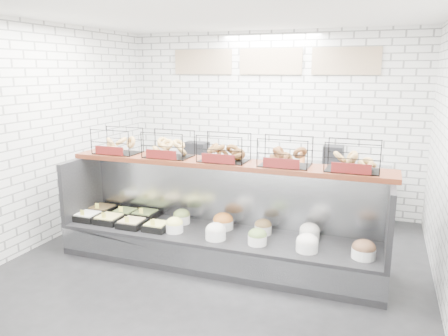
% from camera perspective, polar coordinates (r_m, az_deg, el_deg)
% --- Properties ---
extents(ground, '(5.50, 5.50, 0.00)m').
position_cam_1_polar(ground, '(5.36, -2.00, -13.50)').
color(ground, black).
rests_on(ground, ground).
extents(room_shell, '(5.02, 5.51, 3.01)m').
position_cam_1_polar(room_shell, '(5.38, 0.29, 9.43)').
color(room_shell, silver).
rests_on(room_shell, ground).
extents(display_case, '(4.00, 0.90, 1.20)m').
position_cam_1_polar(display_case, '(5.52, -0.81, -8.94)').
color(display_case, black).
rests_on(display_case, ground).
extents(bagel_shelf, '(4.10, 0.50, 0.40)m').
position_cam_1_polar(bagel_shelf, '(5.38, -0.04, 2.13)').
color(bagel_shelf, '#4A1D0F').
rests_on(bagel_shelf, display_case).
extents(prep_counter, '(4.00, 0.60, 1.20)m').
position_cam_1_polar(prep_counter, '(7.36, 5.09, -2.27)').
color(prep_counter, '#93969B').
rests_on(prep_counter, ground).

